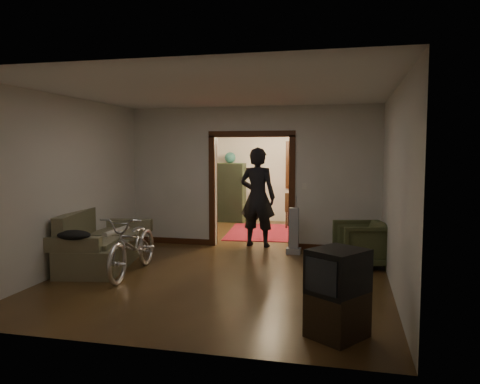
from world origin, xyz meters
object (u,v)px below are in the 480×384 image
(sofa, at_px, (102,238))
(desk, at_px, (322,211))
(armchair, at_px, (361,244))
(locker, at_px, (230,192))
(bicycle, at_px, (134,244))
(person, at_px, (258,197))

(sofa, distance_m, desk, 6.03)
(armchair, relative_size, desk, 0.81)
(sofa, xyz_separation_m, armchair, (4.26, 0.92, -0.09))
(armchair, xyz_separation_m, locker, (-3.37, 4.29, 0.42))
(sofa, height_order, bicycle, bicycle)
(sofa, relative_size, locker, 1.27)
(bicycle, relative_size, locker, 1.13)
(person, bearing_deg, armchair, 155.59)
(sofa, height_order, locker, locker)
(armchair, bearing_deg, locker, -157.44)
(bicycle, bearing_deg, locker, 84.25)
(armchair, distance_m, person, 2.44)
(locker, distance_m, desk, 2.53)
(locker, bearing_deg, armchair, -52.00)
(bicycle, xyz_separation_m, desk, (2.61, 5.41, -0.10))
(sofa, bearing_deg, armchair, 1.15)
(bicycle, bearing_deg, desk, 59.78)
(locker, xyz_separation_m, desk, (2.48, -0.21, -0.42))
(person, xyz_separation_m, desk, (1.13, 2.85, -0.62))
(armchair, xyz_separation_m, person, (-2.01, 1.23, 0.62))
(bicycle, bearing_deg, armchair, 16.34)
(bicycle, height_order, desk, bicycle)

